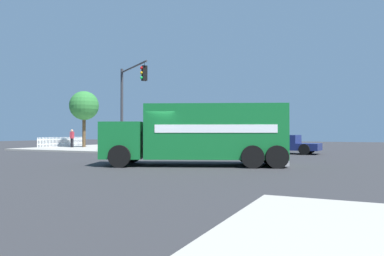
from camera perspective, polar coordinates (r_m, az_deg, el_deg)
name	(u,v)px	position (r m, az deg, el deg)	size (l,w,h in m)	color
ground_plane	(159,165)	(17.23, -5.31, -5.90)	(100.00, 100.00, 0.00)	#2B2B2D
sidewalk_corner_near	(110,148)	(35.38, -12.91, -3.12)	(12.75, 12.75, 0.14)	#9E998E
delivery_truck	(200,134)	(17.01, 1.34, -0.92)	(5.54, 8.77, 2.86)	#146B2D
traffic_light_primary	(129,95)	(25.73, -10.00, 5.21)	(3.00, 4.07, 6.14)	#38383D
pickup_navy	(284,144)	(27.51, 14.40, -2.43)	(2.56, 5.33, 1.38)	navy
pedestrian_near_corner	(72,137)	(36.27, -18.48, -1.38)	(0.23, 0.53, 1.72)	black
picket_fence_run	(62,142)	(39.43, -19.96, -2.04)	(6.22, 0.05, 0.95)	white
shade_tree_near	(84,106)	(36.77, -16.73, 3.37)	(2.83, 2.83, 5.47)	brown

